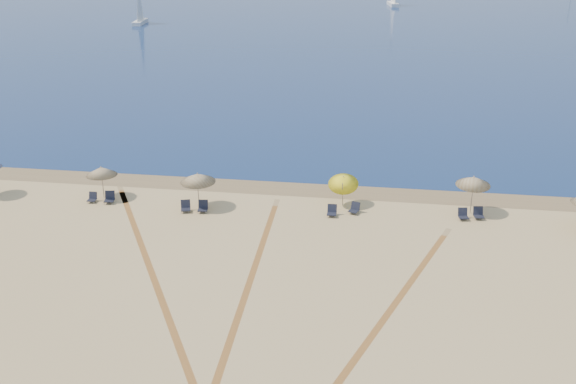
{
  "coord_description": "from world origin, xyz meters",
  "views": [
    {
      "loc": [
        5.85,
        -19.31,
        17.23
      ],
      "look_at": [
        0.0,
        20.0,
        1.3
      ],
      "focal_mm": 42.68,
      "sensor_mm": 36.0,
      "label": 1
    }
  ],
  "objects_px": {
    "chair_5": "(332,211)",
    "sailboat_2": "(139,8)",
    "chair_4": "(203,207)",
    "chair_8": "(478,214)",
    "umbrella_1": "(101,171)",
    "umbrella_2": "(198,178)",
    "chair_1": "(92,198)",
    "umbrella_4": "(473,181)",
    "chair_6": "(355,208)",
    "chair_7": "(463,215)",
    "umbrella_3": "(343,181)",
    "chair_2": "(110,198)",
    "chair_3": "(186,207)"
  },
  "relations": [
    {
      "from": "chair_2",
      "to": "chair_5",
      "type": "xyz_separation_m",
      "value": [
        14.52,
        -0.01,
        -0.02
      ]
    },
    {
      "from": "umbrella_1",
      "to": "sailboat_2",
      "type": "relative_size",
      "value": 0.25
    },
    {
      "from": "umbrella_3",
      "to": "chair_6",
      "type": "distance_m",
      "value": 1.95
    },
    {
      "from": "chair_1",
      "to": "sailboat_2",
      "type": "xyz_separation_m",
      "value": [
        -24.91,
        78.31,
        2.36
      ]
    },
    {
      "from": "chair_5",
      "to": "chair_7",
      "type": "distance_m",
      "value": 8.05
    },
    {
      "from": "chair_1",
      "to": "chair_4",
      "type": "relative_size",
      "value": 0.82
    },
    {
      "from": "umbrella_2",
      "to": "chair_8",
      "type": "relative_size",
      "value": 3.09
    },
    {
      "from": "chair_6",
      "to": "chair_5",
      "type": "bearing_deg",
      "value": -134.53
    },
    {
      "from": "umbrella_1",
      "to": "umbrella_3",
      "type": "bearing_deg",
      "value": 3.51
    },
    {
      "from": "sailboat_2",
      "to": "umbrella_4",
      "type": "bearing_deg",
      "value": -63.13
    },
    {
      "from": "umbrella_2",
      "to": "chair_1",
      "type": "height_order",
      "value": "umbrella_2"
    },
    {
      "from": "umbrella_1",
      "to": "chair_8",
      "type": "bearing_deg",
      "value": 0.52
    },
    {
      "from": "chair_3",
      "to": "chair_8",
      "type": "bearing_deg",
      "value": -10.98
    },
    {
      "from": "chair_2",
      "to": "chair_6",
      "type": "bearing_deg",
      "value": -7.49
    },
    {
      "from": "chair_7",
      "to": "umbrella_2",
      "type": "bearing_deg",
      "value": 173.02
    },
    {
      "from": "chair_1",
      "to": "chair_7",
      "type": "xyz_separation_m",
      "value": [
        23.71,
        0.72,
        0.02
      ]
    },
    {
      "from": "chair_4",
      "to": "umbrella_2",
      "type": "bearing_deg",
      "value": 117.39
    },
    {
      "from": "umbrella_1",
      "to": "sailboat_2",
      "type": "distance_m",
      "value": 81.58
    },
    {
      "from": "umbrella_4",
      "to": "chair_6",
      "type": "distance_m",
      "value": 7.51
    },
    {
      "from": "umbrella_1",
      "to": "chair_3",
      "type": "height_order",
      "value": "umbrella_1"
    },
    {
      "from": "chair_5",
      "to": "sailboat_2",
      "type": "distance_m",
      "value": 88.19
    },
    {
      "from": "chair_6",
      "to": "sailboat_2",
      "type": "bearing_deg",
      "value": 138.96
    },
    {
      "from": "umbrella_3",
      "to": "chair_2",
      "type": "relative_size",
      "value": 2.92
    },
    {
      "from": "umbrella_1",
      "to": "umbrella_2",
      "type": "xyz_separation_m",
      "value": [
        6.68,
        -0.66,
        0.15
      ]
    },
    {
      "from": "chair_4",
      "to": "chair_7",
      "type": "bearing_deg",
      "value": -2.66
    },
    {
      "from": "chair_1",
      "to": "chair_7",
      "type": "bearing_deg",
      "value": 0.41
    },
    {
      "from": "chair_2",
      "to": "chair_7",
      "type": "relative_size",
      "value": 1.09
    },
    {
      "from": "chair_2",
      "to": "chair_6",
      "type": "distance_m",
      "value": 15.9
    },
    {
      "from": "umbrella_4",
      "to": "chair_7",
      "type": "height_order",
      "value": "umbrella_4"
    },
    {
      "from": "umbrella_3",
      "to": "chair_8",
      "type": "xyz_separation_m",
      "value": [
        8.44,
        -0.75,
        -1.4
      ]
    },
    {
      "from": "chair_1",
      "to": "chair_4",
      "type": "bearing_deg",
      "value": -5.2
    },
    {
      "from": "sailboat_2",
      "to": "chair_2",
      "type": "bearing_deg",
      "value": -77.41
    },
    {
      "from": "umbrella_1",
      "to": "chair_8",
      "type": "distance_m",
      "value": 24.25
    },
    {
      "from": "umbrella_4",
      "to": "chair_8",
      "type": "bearing_deg",
      "value": -61.07
    },
    {
      "from": "umbrella_3",
      "to": "chair_8",
      "type": "distance_m",
      "value": 8.58
    },
    {
      "from": "umbrella_3",
      "to": "chair_7",
      "type": "height_order",
      "value": "umbrella_3"
    },
    {
      "from": "umbrella_1",
      "to": "umbrella_3",
      "type": "height_order",
      "value": "umbrella_3"
    },
    {
      "from": "chair_2",
      "to": "chair_7",
      "type": "xyz_separation_m",
      "value": [
        22.55,
        0.67,
        -0.03
      ]
    },
    {
      "from": "sailboat_2",
      "to": "chair_7",
      "type": "bearing_deg",
      "value": -63.76
    },
    {
      "from": "umbrella_3",
      "to": "chair_2",
      "type": "height_order",
      "value": "umbrella_3"
    },
    {
      "from": "umbrella_1",
      "to": "chair_6",
      "type": "height_order",
      "value": "umbrella_1"
    },
    {
      "from": "chair_5",
      "to": "chair_8",
      "type": "distance_m",
      "value": 9.03
    },
    {
      "from": "chair_1",
      "to": "chair_6",
      "type": "height_order",
      "value": "chair_6"
    },
    {
      "from": "umbrella_3",
      "to": "chair_1",
      "type": "relative_size",
      "value": 3.74
    },
    {
      "from": "sailboat_2",
      "to": "chair_5",
      "type": "bearing_deg",
      "value": -68.41
    },
    {
      "from": "chair_4",
      "to": "chair_8",
      "type": "height_order",
      "value": "chair_4"
    },
    {
      "from": "chair_7",
      "to": "sailboat_2",
      "type": "relative_size",
      "value": 0.09
    },
    {
      "from": "umbrella_4",
      "to": "chair_7",
      "type": "relative_size",
      "value": 3.4
    },
    {
      "from": "chair_6",
      "to": "chair_7",
      "type": "height_order",
      "value": "chair_6"
    },
    {
      "from": "chair_4",
      "to": "chair_5",
      "type": "relative_size",
      "value": 1.1
    }
  ]
}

